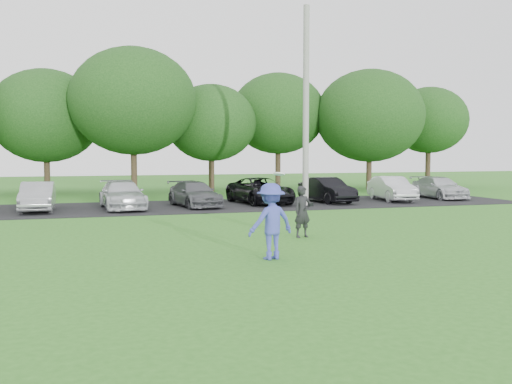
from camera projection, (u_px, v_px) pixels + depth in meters
ground at (298, 255)px, 13.79m from camera, size 100.00×100.00×0.00m
parking_lot at (195, 206)px, 26.19m from camera, size 32.00×6.50×0.03m
utility_pole at (306, 106)px, 26.22m from camera, size 0.28×0.28×9.18m
frisbee_player at (271, 221)px, 13.22m from camera, size 1.27×0.92×2.05m
camera_bystander at (303, 212)px, 16.63m from camera, size 0.62×0.48×1.51m
parked_cars at (201, 193)px, 26.20m from camera, size 28.20×5.15×1.24m
tree_row at (189, 113)px, 35.60m from camera, size 42.39×9.85×8.64m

